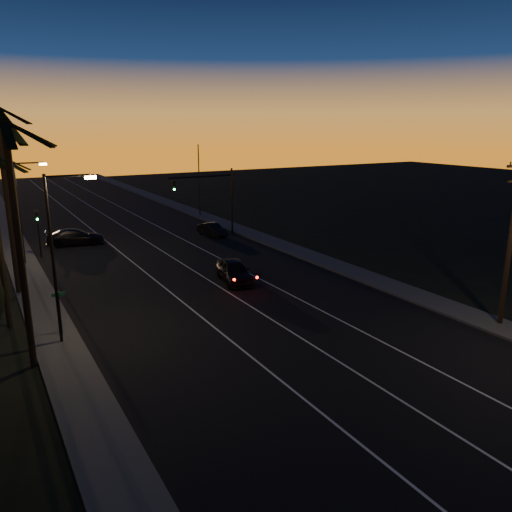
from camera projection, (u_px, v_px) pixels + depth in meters
road at (184, 269)px, 40.28m from camera, size 20.00×170.00×0.01m
sidewalk_left at (35, 291)px, 34.88m from camera, size 2.40×170.00×0.16m
sidewalk_right at (299, 252)px, 45.65m from camera, size 2.40×170.00×0.16m
lane_stripe_left at (148, 275)px, 38.84m from camera, size 0.12×160.00×0.01m
lane_stripe_mid at (190, 268)px, 40.52m from camera, size 0.12×160.00×0.01m
lane_stripe_right at (229, 263)px, 42.20m from camera, size 0.12×160.00×0.01m
palm_near at (16, 223)px, 22.36m from camera, size 4.25×4.16×11.53m
palm_far at (5, 184)px, 32.48m from camera, size 4.25×4.16×12.53m
streetlight_left_near at (58, 246)px, 25.39m from camera, size 2.55×0.26×9.00m
streetlight_left_far at (22, 204)px, 40.57m from camera, size 2.55×0.26×8.50m
street_sign at (60, 308)px, 27.12m from camera, size 0.70×0.06×2.60m
utility_pole at (511, 236)px, 27.73m from camera, size 2.20×0.28×10.00m
signal_mast at (211, 191)px, 50.88m from camera, size 7.10×0.41×7.00m
signal_post at (38, 225)px, 43.36m from camera, size 0.28×0.37×4.20m
far_pole_left at (4, 189)px, 54.83m from camera, size 0.14×0.14×9.00m
far_pole_right at (199, 181)px, 62.89m from camera, size 0.14×0.14×9.00m
lead_car at (234, 271)px, 36.95m from camera, size 2.93×5.66×1.65m
right_car at (212, 229)px, 52.45m from camera, size 2.05×4.17×1.31m
cross_car at (75, 237)px, 48.37m from camera, size 5.72×3.14×1.57m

